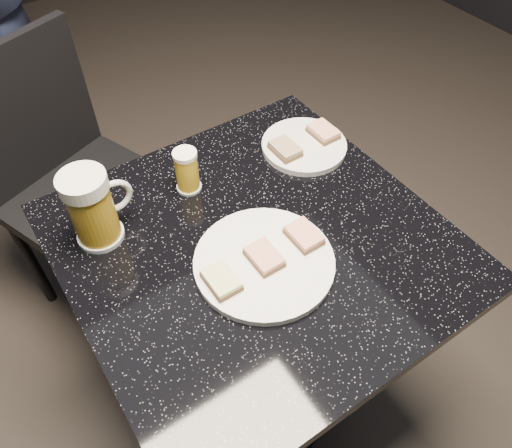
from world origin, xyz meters
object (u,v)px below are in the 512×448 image
(beer_mug, at_px, (93,208))
(beer_tumbler, at_px, (187,171))
(plate_large, at_px, (264,262))
(table, at_px, (256,307))
(plate_small, at_px, (304,146))
(chair, at_px, (72,178))

(beer_mug, relative_size, beer_tumbler, 1.61)
(plate_large, height_order, table, plate_large)
(plate_small, distance_m, beer_mug, 0.49)
(table, height_order, beer_tumbler, beer_tumbler)
(plate_large, xyz_separation_m, beer_mug, (-0.22, 0.23, 0.07))
(beer_mug, bearing_deg, table, -36.72)
(plate_small, relative_size, chair, 0.22)
(plate_small, relative_size, table, 0.26)
(beer_mug, distance_m, beer_tumbler, 0.21)
(plate_small, distance_m, beer_tumbler, 0.29)
(plate_small, bearing_deg, beer_tumbler, 173.14)
(table, height_order, chair, chair)
(beer_mug, xyz_separation_m, chair, (0.04, 0.48, -0.33))
(chair, bearing_deg, plate_small, -48.28)
(plate_small, relative_size, beer_tumbler, 1.98)
(table, bearing_deg, beer_mug, 143.28)
(plate_small, relative_size, beer_mug, 1.23)
(beer_mug, xyz_separation_m, beer_tumbler, (0.20, 0.02, -0.03))
(beer_tumbler, bearing_deg, table, -79.90)
(beer_mug, relative_size, chair, 0.18)
(table, xyz_separation_m, chair, (-0.20, 0.66, -0.01))
(chair, bearing_deg, beer_tumbler, -70.82)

